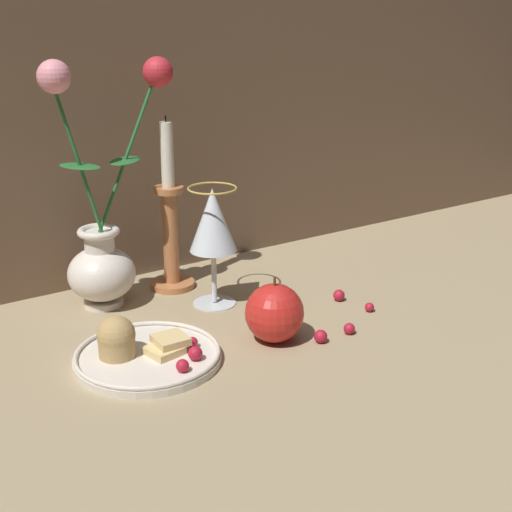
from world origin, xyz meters
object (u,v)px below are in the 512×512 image
at_px(vase, 102,241).
at_px(wine_glass, 213,224).
at_px(plate_with_pastries, 142,352).
at_px(apple_beside_vase, 274,313).
at_px(candlestick, 170,229).

xyz_separation_m(vase, wine_glass, (0.14, -0.09, 0.03)).
bearing_deg(vase, plate_with_pastries, -99.87).
distance_m(vase, plate_with_pastries, 0.23).
xyz_separation_m(vase, apple_beside_vase, (0.15, -0.25, -0.06)).
bearing_deg(wine_glass, apple_beside_vase, -88.81).
relative_size(vase, apple_beside_vase, 3.96).
xyz_separation_m(candlestick, apple_beside_vase, (0.03, -0.26, -0.06)).
relative_size(candlestick, apple_beside_vase, 2.99).
bearing_deg(candlestick, apple_beside_vase, -84.30).
bearing_deg(apple_beside_vase, vase, 120.41).
bearing_deg(candlestick, wine_glass, -77.31).
height_order(plate_with_pastries, wine_glass, wine_glass).
bearing_deg(candlestick, plate_with_pastries, -126.03).
relative_size(plate_with_pastries, wine_glass, 1.03).
height_order(vase, wine_glass, vase).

